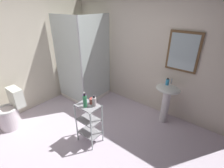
% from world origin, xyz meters
% --- Properties ---
extents(ground_plane, '(4.20, 4.20, 0.02)m').
position_xyz_m(ground_plane, '(0.00, 0.00, -0.01)').
color(ground_plane, silver).
extents(wall_back, '(4.20, 0.14, 2.50)m').
position_xyz_m(wall_back, '(0.01, 1.85, 1.25)').
color(wall_back, silver).
rests_on(wall_back, ground_plane).
extents(wall_left, '(0.10, 4.20, 2.50)m').
position_xyz_m(wall_left, '(-1.85, 0.00, 1.25)').
color(wall_left, beige).
rests_on(wall_left, ground_plane).
extents(shower_stall, '(0.92, 0.92, 2.00)m').
position_xyz_m(shower_stall, '(-1.19, 1.18, 0.46)').
color(shower_stall, white).
rests_on(shower_stall, ground_plane).
extents(pedestal_sink, '(0.46, 0.37, 0.81)m').
position_xyz_m(pedestal_sink, '(0.77, 1.52, 0.58)').
color(pedestal_sink, white).
rests_on(pedestal_sink, ground_plane).
extents(sink_faucet, '(0.03, 0.03, 0.10)m').
position_xyz_m(sink_faucet, '(0.77, 1.64, 0.86)').
color(sink_faucet, silver).
rests_on(sink_faucet, pedestal_sink).
extents(toilet, '(0.37, 0.49, 0.76)m').
position_xyz_m(toilet, '(-1.48, -0.47, 0.31)').
color(toilet, white).
rests_on(toilet, ground_plane).
extents(storage_cart, '(0.38, 0.28, 0.74)m').
position_xyz_m(storage_cart, '(-0.01, 0.20, 0.44)').
color(storage_cart, silver).
rests_on(storage_cart, ground_plane).
extents(hand_soap_bottle, '(0.06, 0.06, 0.14)m').
position_xyz_m(hand_soap_bottle, '(0.73, 1.54, 0.87)').
color(hand_soap_bottle, '#389ED1').
rests_on(hand_soap_bottle, pedestal_sink).
extents(body_wash_bottle_green, '(0.06, 0.06, 0.24)m').
position_xyz_m(body_wash_bottle_green, '(-0.01, 0.14, 0.84)').
color(body_wash_bottle_green, '#379C60').
rests_on(body_wash_bottle_green, storage_cart).
extents(conditioner_bottle_purple, '(0.06, 0.06, 0.19)m').
position_xyz_m(conditioner_bottle_purple, '(-0.09, 0.21, 0.82)').
color(conditioner_bottle_purple, purple).
rests_on(conditioner_bottle_purple, storage_cart).
extents(lotion_bottle_white, '(0.07, 0.07, 0.18)m').
position_xyz_m(lotion_bottle_white, '(0.08, 0.25, 0.82)').
color(lotion_bottle_white, white).
rests_on(lotion_bottle_white, storage_cart).
extents(rinse_cup, '(0.08, 0.08, 0.09)m').
position_xyz_m(rinse_cup, '(-0.00, 0.28, 0.79)').
color(rinse_cup, '#B24742').
rests_on(rinse_cup, storage_cart).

